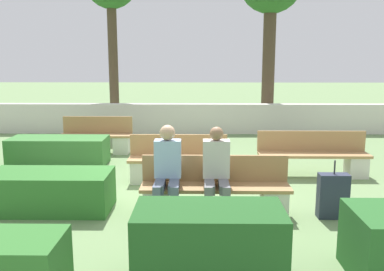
{
  "coord_description": "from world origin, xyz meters",
  "views": [
    {
      "loc": [
        0.27,
        -7.01,
        2.32
      ],
      "look_at": [
        0.16,
        0.5,
        0.9
      ],
      "focal_mm": 40.0,
      "sensor_mm": 36.0,
      "label": 1
    }
  ],
  "objects_px": {
    "bench_front": "(215,192)",
    "person_seated_woman": "(167,168)",
    "bench_back": "(313,159)",
    "person_seated_man": "(216,170)",
    "bench_right_side": "(178,164)",
    "bench_left_side": "(96,140)",
    "suitcase": "(333,196)"
  },
  "relations": [
    {
      "from": "bench_front",
      "to": "person_seated_woman",
      "type": "bearing_deg",
      "value": -168.32
    },
    {
      "from": "person_seated_woman",
      "to": "suitcase",
      "type": "bearing_deg",
      "value": 1.37
    },
    {
      "from": "bench_right_side",
      "to": "bench_left_side",
      "type": "bearing_deg",
      "value": 139.95
    },
    {
      "from": "suitcase",
      "to": "person_seated_man",
      "type": "bearing_deg",
      "value": -177.94
    },
    {
      "from": "bench_front",
      "to": "person_seated_woman",
      "type": "height_order",
      "value": "person_seated_woman"
    },
    {
      "from": "bench_front",
      "to": "bench_left_side",
      "type": "xyz_separation_m",
      "value": [
        -2.7,
        4.04,
        -0.02
      ]
    },
    {
      "from": "bench_front",
      "to": "suitcase",
      "type": "xyz_separation_m",
      "value": [
        1.69,
        -0.09,
        -0.02
      ]
    },
    {
      "from": "person_seated_woman",
      "to": "bench_right_side",
      "type": "bearing_deg",
      "value": 87.86
    },
    {
      "from": "person_seated_woman",
      "to": "bench_left_side",
      "type": "bearing_deg",
      "value": 115.67
    },
    {
      "from": "bench_front",
      "to": "bench_right_side",
      "type": "xyz_separation_m",
      "value": [
        -0.62,
        1.67,
        -0.01
      ]
    },
    {
      "from": "bench_left_side",
      "to": "bench_back",
      "type": "distance_m",
      "value": 5.06
    },
    {
      "from": "bench_right_side",
      "to": "person_seated_man",
      "type": "xyz_separation_m",
      "value": [
        0.63,
        -1.82,
        0.4
      ]
    },
    {
      "from": "bench_front",
      "to": "suitcase",
      "type": "distance_m",
      "value": 1.69
    },
    {
      "from": "bench_right_side",
      "to": "suitcase",
      "type": "xyz_separation_m",
      "value": [
        2.31,
        -1.76,
        -0.0
      ]
    },
    {
      "from": "bench_back",
      "to": "person_seated_man",
      "type": "xyz_separation_m",
      "value": [
        -1.97,
        -2.24,
        0.39
      ]
    },
    {
      "from": "bench_front",
      "to": "person_seated_man",
      "type": "xyz_separation_m",
      "value": [
        0.01,
        -0.15,
        0.38
      ]
    },
    {
      "from": "bench_right_side",
      "to": "suitcase",
      "type": "bearing_deg",
      "value": -28.66
    },
    {
      "from": "bench_front",
      "to": "suitcase",
      "type": "height_order",
      "value": "bench_front"
    },
    {
      "from": "bench_right_side",
      "to": "person_seated_man",
      "type": "relative_size",
      "value": 1.38
    },
    {
      "from": "bench_front",
      "to": "bench_left_side",
      "type": "relative_size",
      "value": 1.28
    },
    {
      "from": "person_seated_man",
      "to": "person_seated_woman",
      "type": "distance_m",
      "value": 0.7
    },
    {
      "from": "bench_back",
      "to": "person_seated_man",
      "type": "relative_size",
      "value": 1.6
    },
    {
      "from": "suitcase",
      "to": "bench_front",
      "type": "bearing_deg",
      "value": 177.11
    },
    {
      "from": "person_seated_woman",
      "to": "suitcase",
      "type": "height_order",
      "value": "person_seated_woman"
    },
    {
      "from": "person_seated_man",
      "to": "suitcase",
      "type": "relative_size",
      "value": 1.55
    },
    {
      "from": "bench_left_side",
      "to": "suitcase",
      "type": "distance_m",
      "value": 6.02
    },
    {
      "from": "bench_right_side",
      "to": "bench_back",
      "type": "relative_size",
      "value": 0.86
    },
    {
      "from": "bench_front",
      "to": "person_seated_man",
      "type": "bearing_deg",
      "value": -86.69
    },
    {
      "from": "bench_left_side",
      "to": "bench_right_side",
      "type": "xyz_separation_m",
      "value": [
        2.08,
        -2.37,
        0.01
      ]
    },
    {
      "from": "bench_front",
      "to": "bench_left_side",
      "type": "height_order",
      "value": "same"
    },
    {
      "from": "bench_right_side",
      "to": "person_seated_woman",
      "type": "xyz_separation_m",
      "value": [
        -0.07,
        -1.82,
        0.42
      ]
    },
    {
      "from": "person_seated_man",
      "to": "suitcase",
      "type": "distance_m",
      "value": 1.73
    }
  ]
}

